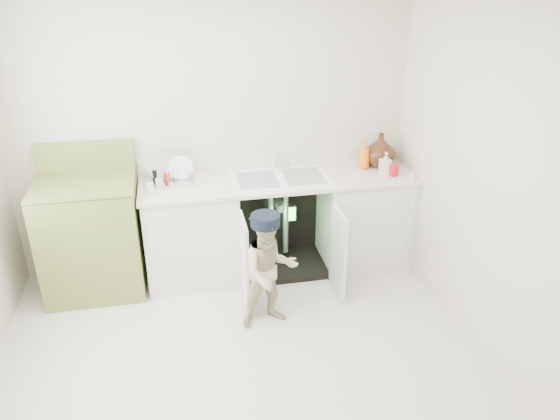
{
  "coord_description": "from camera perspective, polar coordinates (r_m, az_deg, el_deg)",
  "views": [
    {
      "loc": [
        -0.32,
        -3.14,
        2.71
      ],
      "look_at": [
        0.45,
        0.7,
        0.84
      ],
      "focal_mm": 35.0,
      "sensor_mm": 36.0,
      "label": 1
    }
  ],
  "objects": [
    {
      "name": "repair_worker",
      "position": [
        4.23,
        -1.08,
        -6.3
      ],
      "size": [
        0.56,
        0.68,
        0.95
      ],
      "rotation": [
        0.0,
        0.0,
        0.15
      ],
      "color": "tan",
      "rests_on": "ground"
    },
    {
      "name": "avocado_stove",
      "position": [
        4.91,
        -19.06,
        -2.53
      ],
      "size": [
        0.81,
        0.65,
        1.26
      ],
      "color": "olive",
      "rests_on": "ground"
    },
    {
      "name": "counter_run",
      "position": [
        4.97,
        0.31,
        -1.23
      ],
      "size": [
        2.44,
        1.02,
        1.21
      ],
      "color": "white",
      "rests_on": "ground"
    },
    {
      "name": "room_shell",
      "position": [
        3.48,
        -4.98,
        0.57
      ],
      "size": [
        6.0,
        5.5,
        1.26
      ],
      "color": "beige",
      "rests_on": "ground"
    },
    {
      "name": "ground",
      "position": [
        4.16,
        -4.31,
        -15.22
      ],
      "size": [
        3.5,
        3.5,
        0.0
      ],
      "primitive_type": "plane",
      "color": "beige",
      "rests_on": "ground"
    }
  ]
}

